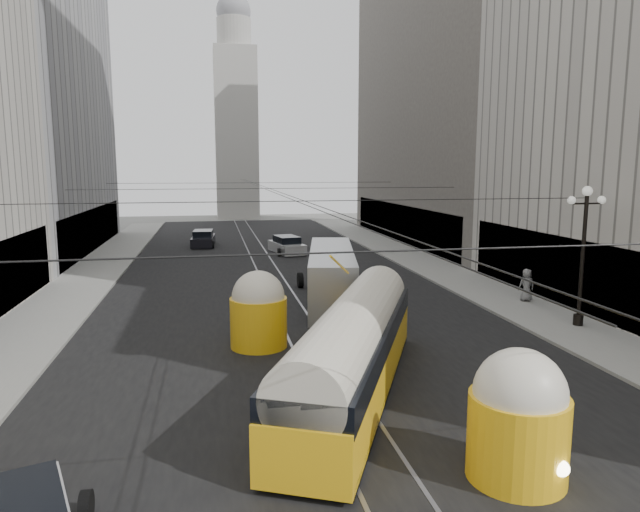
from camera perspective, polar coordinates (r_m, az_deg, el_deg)
name	(u,v)px	position (r m, az deg, el deg)	size (l,w,h in m)	color
road	(272,279)	(38.19, -4.80, -2.26)	(20.00, 85.00, 0.02)	black
sidewalk_left	(93,274)	(42.21, -21.76, -1.70)	(4.00, 72.00, 0.15)	gray
sidewalk_right	(423,263)	(44.36, 10.30, -0.72)	(4.00, 72.00, 0.15)	gray
rail_left	(261,279)	(38.12, -5.93, -2.30)	(0.12, 85.00, 0.04)	gray
rail_right	(283,278)	(38.28, -3.69, -2.22)	(0.12, 85.00, 0.04)	gray
building_left_far	(9,82)	(55.62, -28.64, 15.00)	(12.60, 28.60, 28.60)	#999999
building_right_far	(462,72)	(58.61, 14.00, 17.40)	(12.60, 32.60, 32.60)	#514C47
distant_tower	(236,114)	(85.21, -8.43, 13.90)	(6.00, 6.00, 31.36)	#B2AFA8
lamppost_right_mid	(583,248)	(28.34, 24.84, 0.74)	(1.86, 0.44, 6.37)	black
catenary	(275,191)	(36.52, -4.57, 6.53)	(25.00, 72.00, 0.23)	black
streetcar	(353,348)	(18.63, 3.35, -9.18)	(7.51, 13.65, 3.24)	yellow
city_bus	(332,273)	(31.51, 1.16, -1.72)	(4.48, 11.56, 2.86)	#B5B7BA
sedan_white_far	(287,245)	(49.23, -3.34, 1.06)	(2.87, 5.05, 1.50)	#BCBCBC
sedan_dark_far	(203,239)	(54.73, -11.60, 1.69)	(2.28, 4.89, 1.50)	black
pedestrian_sidewalk_right	(526,285)	(32.89, 19.95, -2.74)	(0.87, 0.53, 1.77)	slate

